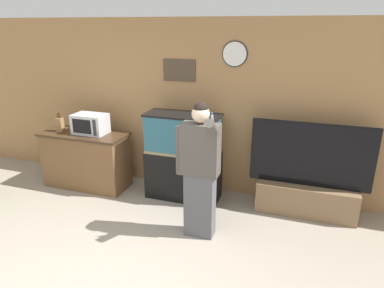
# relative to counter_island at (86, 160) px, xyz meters

# --- Properties ---
(wall_back_paneled) EXTENTS (10.00, 0.08, 2.60)m
(wall_back_paneled) POSITION_rel_counter_island_xyz_m (1.52, 0.55, 0.85)
(wall_back_paneled) COLOR #A87A4C
(wall_back_paneled) RESTS_ON ground_plane
(counter_island) EXTENTS (1.37, 0.58, 0.89)m
(counter_island) POSITION_rel_counter_island_xyz_m (0.00, 0.00, 0.00)
(counter_island) COLOR brown
(counter_island) RESTS_ON ground_plane
(microwave) EXTENTS (0.51, 0.33, 0.30)m
(microwave) POSITION_rel_counter_island_xyz_m (0.12, 0.03, 0.60)
(microwave) COLOR silver
(microwave) RESTS_ON counter_island
(knife_block) EXTENTS (0.11, 0.09, 0.33)m
(knife_block) POSITION_rel_counter_island_xyz_m (-0.40, -0.03, 0.57)
(knife_block) COLOR olive
(knife_block) RESTS_ON counter_island
(aquarium_on_stand) EXTENTS (1.09, 0.45, 1.30)m
(aquarium_on_stand) POSITION_rel_counter_island_xyz_m (1.61, 0.13, 0.20)
(aquarium_on_stand) COLOR black
(aquarium_on_stand) RESTS_ON ground_plane
(tv_on_stand) EXTENTS (1.59, 0.40, 1.30)m
(tv_on_stand) POSITION_rel_counter_island_xyz_m (3.38, 0.21, -0.07)
(tv_on_stand) COLOR brown
(tv_on_stand) RESTS_ON ground_plane
(person_standing) EXTENTS (0.53, 0.40, 1.69)m
(person_standing) POSITION_rel_counter_island_xyz_m (2.13, -0.74, 0.43)
(person_standing) COLOR #515156
(person_standing) RESTS_ON ground_plane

